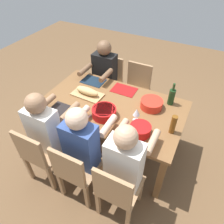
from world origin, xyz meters
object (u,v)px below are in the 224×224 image
Objects in this scene: diner_near_right at (126,162)px; wine_glass at (137,113)px; diner_near_center at (83,144)px; serving_bowl_salad at (152,103)px; bread_loaf at (87,91)px; diner_far_left at (103,74)px; chair_near_left at (40,153)px; chair_near_center at (75,170)px; serving_bowl_fruit at (140,129)px; chair_far_center at (136,88)px; wine_bottle at (172,96)px; cutting_board at (87,95)px; chair_far_left at (109,80)px; diner_near_left at (47,129)px; chair_near_right at (117,190)px; serving_bowl_greens at (104,112)px; napkin_stack at (79,116)px; dining_table at (112,110)px; beer_bottle at (173,124)px.

wine_glass is (-0.12, 0.53, 0.16)m from diner_near_right.
diner_near_right is at bearing 0.00° from diner_near_center.
bread_loaf reaches higher than serving_bowl_salad.
diner_far_left is 1.41× the size of chair_near_left.
chair_near_center is 0.79m from serving_bowl_fruit.
chair_far_center is at bearing 74.08° from chair_near_left.
diner_near_center reaches higher than chair_near_center.
wine_bottle reaches higher than serving_bowl_salad.
bread_loaf is at bearing 159.41° from serving_bowl_fruit.
cutting_board is (-0.37, -0.80, 0.27)m from chair_far_center.
chair_far_center is at bearing 142.17° from wine_bottle.
diner_near_left is (0.00, -1.49, 0.21)m from chair_far_left.
diner_near_left reaches higher than chair_far_center.
serving_bowl_salad is 0.66× the size of cutting_board.
diner_near_left reaches higher than chair_near_right.
chair_far_left is 1.67m from chair_near_left.
napkin_stack is (-0.25, -0.15, -0.05)m from serving_bowl_greens.
napkin_stack is at bearing 157.76° from diner_near_right.
serving_bowl_greens reaches higher than serving_bowl_fruit.
napkin_stack is (-0.86, -0.71, -0.10)m from wine_bottle.
serving_bowl_greens is at bearing -89.62° from chair_far_center.
bread_loaf is 1.10× the size of wine_bottle.
chair_near_left is 1.16m from wine_glass.
wine_bottle is (0.19, 0.17, 0.05)m from serving_bowl_salad.
chair_far_left reaches higher than napkin_stack.
diner_near_right is at bearing -53.83° from dining_table.
dining_table is at bearing -53.83° from diner_far_left.
diner_far_left is 1.41× the size of chair_near_center.
diner_near_left is 1.50m from wine_bottle.
diner_near_center reaches higher than chair_near_left.
chair_far_center is 1.00× the size of chair_near_left.
chair_near_right is 0.71× the size of diner_near_left.
serving_bowl_fruit is at bearing 6.29° from napkin_stack.
bread_loaf is at bearing -82.70° from chair_far_left.
chair_near_center is 3.05× the size of serving_bowl_greens.
diner_near_left is 7.23× the size of wine_glass.
wine_glass is (-0.12, 0.72, 0.37)m from chair_near_right.
wine_bottle is 0.54m from wine_glass.
napkin_stack reaches higher than cutting_board.
serving_bowl_fruit is at bearing -103.42° from wine_bottle.
beer_bottle is 1.57× the size of napkin_stack.
napkin_stack is at bearing 63.82° from chair_near_left.
serving_bowl_salad is at bearing -27.30° from diner_far_left.
beer_bottle is (1.24, 0.54, 0.15)m from diner_near_left.
diner_far_left is 5.45× the size of beer_bottle.
beer_bottle reaches higher than bread_loaf.
cutting_board is at bearing -115.16° from chair_far_center.
chair_far_left is 2.93× the size of wine_bottle.
diner_near_right is 7.23× the size of wine_glass.
chair_near_left is 3.79× the size of serving_bowl_fruit.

